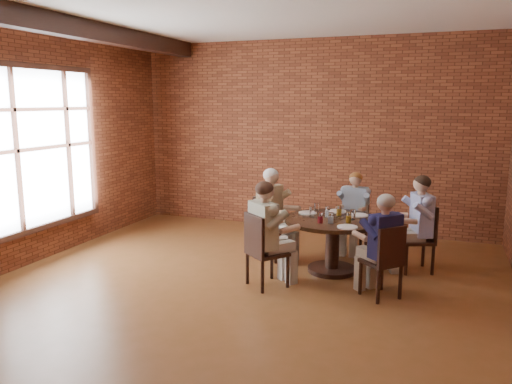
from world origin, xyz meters
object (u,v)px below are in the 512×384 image
(dining_table, at_px, (333,234))
(diner_b, at_px, (354,213))
(diner_e, at_px, (382,246))
(smartphone, at_px, (368,225))
(diner_a, at_px, (417,224))
(chair_b, at_px, (355,220))
(chair_c, at_px, (268,224))
(diner_d, at_px, (267,234))
(chair_d, at_px, (261,248))
(diner_c, at_px, (273,214))
(chair_a, at_px, (422,235))
(chair_e, at_px, (385,259))

(dining_table, bearing_deg, diner_b, 83.63)
(diner_e, bearing_deg, smartphone, -109.17)
(diner_a, distance_m, diner_b, 1.13)
(chair_b, relative_size, diner_b, 0.71)
(chair_c, height_order, diner_d, diner_d)
(chair_d, relative_size, diner_e, 0.75)
(diner_b, bearing_deg, diner_e, -64.15)
(diner_c, xyz_separation_m, chair_d, (0.24, -1.18, -0.16))
(chair_a, bearing_deg, chair_e, -38.97)
(diner_a, distance_m, chair_e, 1.22)
(diner_d, height_order, smartphone, diner_d)
(diner_d, bearing_deg, chair_b, -73.14)
(chair_c, height_order, diner_e, diner_e)
(chair_e, bearing_deg, diner_b, -115.98)
(chair_a, bearing_deg, chair_c, -108.42)
(diner_b, xyz_separation_m, chair_e, (0.66, -1.77, -0.13))
(chair_d, bearing_deg, dining_table, -90.00)
(chair_d, distance_m, diner_d, 0.18)
(chair_a, height_order, chair_e, chair_a)
(diner_b, distance_m, diner_e, 1.83)
(chair_e, bearing_deg, diner_e, -90.00)
(chair_a, height_order, chair_b, chair_a)
(diner_d, bearing_deg, chair_a, -105.65)
(diner_c, height_order, diner_d, diner_d)
(diner_b, xyz_separation_m, chair_d, (-0.83, -1.91, -0.11))
(diner_a, bearing_deg, diner_c, -108.30)
(dining_table, distance_m, diner_a, 1.16)
(diner_e, bearing_deg, diner_c, -76.94)
(diner_b, relative_size, diner_e, 0.99)
(chair_a, bearing_deg, diner_e, -42.10)
(dining_table, distance_m, chair_b, 1.11)
(chair_a, bearing_deg, chair_b, -144.27)
(diner_b, height_order, diner_c, diner_c)
(chair_b, relative_size, chair_e, 0.99)
(chair_a, distance_m, chair_d, 2.29)
(chair_b, distance_m, diner_d, 2.08)
(chair_c, relative_size, diner_c, 0.70)
(chair_a, bearing_deg, smartphone, -64.40)
(chair_a, bearing_deg, diner_b, -141.09)
(chair_b, relative_size, chair_d, 0.94)
(dining_table, distance_m, chair_a, 1.23)
(chair_e, relative_size, smartphone, 7.23)
(chair_d, height_order, diner_d, diner_d)
(diner_a, relative_size, chair_d, 1.41)
(chair_b, height_order, diner_d, diner_d)
(chair_b, xyz_separation_m, chair_e, (0.66, -1.85, 0.00))
(chair_c, xyz_separation_m, smartphone, (1.53, -0.57, 0.24))
(smartphone, bearing_deg, chair_d, -130.20)
(chair_b, height_order, smartphone, chair_b)
(chair_d, xyz_separation_m, chair_e, (1.49, 0.14, -0.02))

